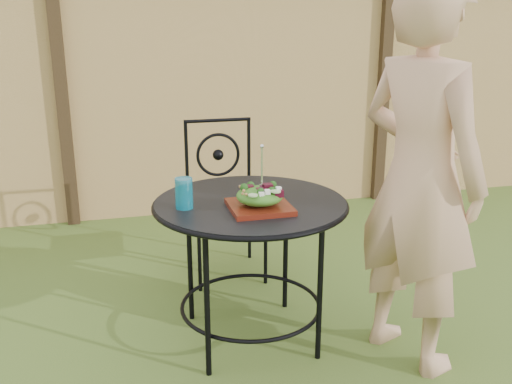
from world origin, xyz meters
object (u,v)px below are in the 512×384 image
patio_chair (224,195)px  diner (419,179)px  patio_table (250,228)px  salad_plate (260,207)px

patio_chair → diner: (0.65, -1.15, 0.37)m
patio_chair → diner: diner is taller
patio_chair → patio_table: bearing=-92.5°
patio_table → diner: diner is taller
patio_table → patio_chair: patio_chair is taller
patio_table → diner: (0.68, -0.32, 0.29)m
diner → patio_table: bearing=42.7°
patio_chair → diner: size_ratio=0.55×
patio_table → diner: 0.81m
patio_chair → salad_plate: patio_chair is taller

